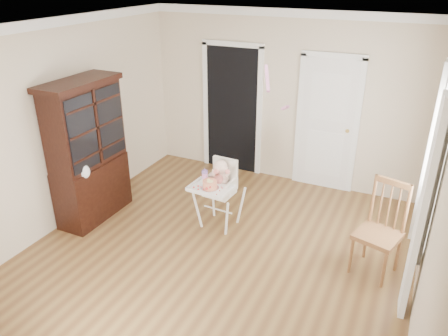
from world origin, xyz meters
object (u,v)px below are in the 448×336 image
at_px(cake, 210,184).
at_px(sippy_cup, 205,176).
at_px(high_chair, 219,186).
at_px(china_cabinet, 88,152).
at_px(dining_chair, 379,232).

xyz_separation_m(cake, sippy_cup, (-0.15, 0.15, 0.03)).
distance_m(high_chair, china_cabinet, 1.83).
height_order(cake, sippy_cup, sippy_cup).
bearing_deg(china_cabinet, high_chair, 16.69).
bearing_deg(cake, high_chair, 83.59).
relative_size(cake, dining_chair, 0.21).
height_order(high_chair, cake, high_chair).
bearing_deg(sippy_cup, china_cabinet, -164.18).
relative_size(china_cabinet, dining_chair, 1.75).
height_order(high_chair, sippy_cup, high_chair).
height_order(sippy_cup, dining_chair, dining_chair).
relative_size(high_chair, cake, 4.09).
height_order(sippy_cup, china_cabinet, china_cabinet).
distance_m(china_cabinet, dining_chair, 3.83).
relative_size(sippy_cup, dining_chair, 0.18).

